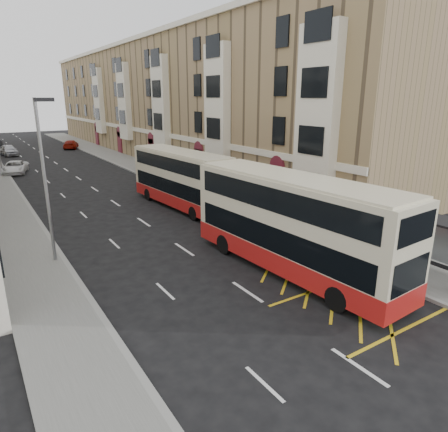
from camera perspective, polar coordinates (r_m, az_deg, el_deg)
ground at (r=15.17m, az=12.62°, el=-16.40°), size 200.00×200.00×0.00m
pavement_right at (r=43.18m, az=-8.43°, el=5.69°), size 4.00×120.00×0.15m
pavement_left at (r=39.58m, az=-29.29°, el=2.72°), size 3.00×120.00×0.15m
kerb_right at (r=42.41m, az=-10.90°, el=5.37°), size 0.25×120.00×0.15m
kerb_left at (r=39.68m, az=-27.15°, el=3.05°), size 0.25×120.00×0.15m
road_markings at (r=55.11m, az=-22.72°, el=6.88°), size 10.00×110.00×0.01m
terrace_right at (r=59.26m, az=-8.90°, el=15.87°), size 10.75×79.00×15.25m
guard_railing at (r=22.49m, az=13.73°, el=-2.81°), size 0.06×6.56×1.01m
street_lamp_near at (r=21.21m, az=-24.19°, el=5.61°), size 0.93×0.18×8.00m
double_decker_front at (r=19.05m, az=9.75°, el=-1.23°), size 3.40×11.96×4.71m
double_decker_rear at (r=30.48m, az=-6.14°, el=5.28°), size 3.23×10.98×4.32m
pedestrian_mid at (r=22.60m, az=18.85°, el=-2.46°), size 1.05×0.89×1.93m
pedestrian_far at (r=24.65m, az=11.95°, el=-0.38°), size 1.14×0.53×1.90m
white_van at (r=50.09m, az=-27.72°, el=6.17°), size 3.34×5.25×1.35m
car_silver at (r=65.98m, az=-28.38°, el=8.28°), size 2.31×4.76×1.57m
car_red at (r=70.74m, az=-21.05°, el=9.53°), size 3.48×5.17×1.39m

